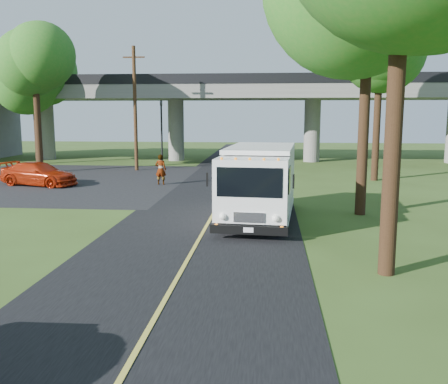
# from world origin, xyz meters

# --- Properties ---
(ground) EXTENTS (120.00, 120.00, 0.00)m
(ground) POSITION_xyz_m (0.00, 0.00, 0.00)
(ground) COLOR #364C1B
(ground) RESTS_ON ground
(road) EXTENTS (7.00, 90.00, 0.02)m
(road) POSITION_xyz_m (0.00, 10.00, 0.01)
(road) COLOR black
(road) RESTS_ON ground
(parking_lot) EXTENTS (16.00, 18.00, 0.01)m
(parking_lot) POSITION_xyz_m (-11.00, 18.00, 0.01)
(parking_lot) COLOR black
(parking_lot) RESTS_ON ground
(lane_line) EXTENTS (0.12, 90.00, 0.01)m
(lane_line) POSITION_xyz_m (0.00, 10.00, 0.03)
(lane_line) COLOR gold
(lane_line) RESTS_ON road
(overpass) EXTENTS (54.00, 10.00, 7.30)m
(overpass) POSITION_xyz_m (0.00, 32.00, 4.56)
(overpass) COLOR slate
(overpass) RESTS_ON ground
(traffic_signal) EXTENTS (0.18, 0.22, 5.20)m
(traffic_signal) POSITION_xyz_m (-6.00, 26.00, 3.20)
(traffic_signal) COLOR black
(traffic_signal) RESTS_ON ground
(utility_pole) EXTENTS (1.60, 0.26, 9.00)m
(utility_pole) POSITION_xyz_m (-7.50, 24.00, 4.59)
(utility_pole) COLOR #472D19
(utility_pole) RESTS_ON ground
(tree_right_far) EXTENTS (5.77, 5.67, 10.99)m
(tree_right_far) POSITION_xyz_m (9.21, 19.84, 8.30)
(tree_right_far) COLOR #382314
(tree_right_far) RESTS_ON ground
(tree_left_lot) EXTENTS (5.60, 5.50, 10.50)m
(tree_left_lot) POSITION_xyz_m (-13.79, 21.84, 7.90)
(tree_left_lot) COLOR #382314
(tree_left_lot) RESTS_ON ground
(tree_left_far) EXTENTS (5.26, 5.16, 9.89)m
(tree_left_far) POSITION_xyz_m (-16.79, 27.84, 7.45)
(tree_left_far) COLOR #382314
(tree_left_far) RESTS_ON ground
(step_van) EXTENTS (3.11, 7.17, 2.93)m
(step_van) POSITION_xyz_m (1.96, 7.44, 1.59)
(step_van) COLOR white
(step_van) RESTS_ON ground
(red_sedan) EXTENTS (5.04, 3.00, 1.37)m
(red_sedan) POSITION_xyz_m (-11.21, 15.90, 0.68)
(red_sedan) COLOR #AA240A
(red_sedan) RESTS_ON ground
(pedestrian) EXTENTS (0.71, 0.51, 1.82)m
(pedestrian) POSITION_xyz_m (-4.10, 16.84, 0.91)
(pedestrian) COLOR gray
(pedestrian) RESTS_ON ground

